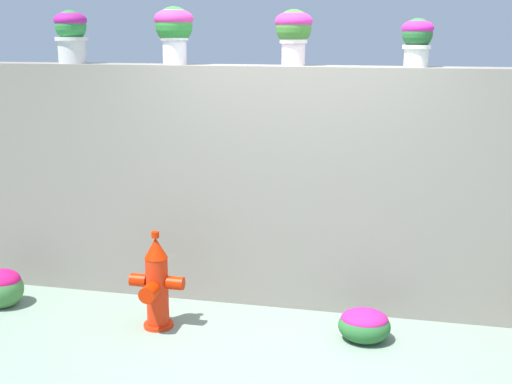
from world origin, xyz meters
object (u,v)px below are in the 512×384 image
object	(u,v)px
fire_hydrant	(157,285)
flower_bush_left	(1,286)
flower_bush_right	(364,324)
potted_plant_1	(71,32)
potted_plant_4	(417,38)
potted_plant_2	(174,28)
potted_plant_3	(294,30)

from	to	relation	value
fire_hydrant	flower_bush_left	xyz separation A→B (m)	(-1.46, 0.12, -0.18)
flower_bush_right	potted_plant_1	bearing A→B (deg)	167.10
potted_plant_4	flower_bush_right	size ratio (longest dim) A/B	0.92
flower_bush_left	potted_plant_2	bearing A→B (deg)	23.09
potted_plant_4	fire_hydrant	world-z (taller)	potted_plant_4
fire_hydrant	flower_bush_right	distance (m)	1.64
potted_plant_2	flower_bush_right	size ratio (longest dim) A/B	1.18
potted_plant_4	flower_bush_left	bearing A→B (deg)	-169.67
potted_plant_1	potted_plant_3	distance (m)	1.92
potted_plant_4	flower_bush_left	distance (m)	3.99
fire_hydrant	flower_bush_left	world-z (taller)	fire_hydrant
potted_plant_4	fire_hydrant	xyz separation A→B (m)	(-1.90, -0.73, -1.89)
flower_bush_left	potted_plant_1	bearing A→B (deg)	51.77
potted_plant_1	fire_hydrant	distance (m)	2.29
potted_plant_1	potted_plant_2	size ratio (longest dim) A/B	0.95
potted_plant_1	potted_plant_4	bearing A→B (deg)	0.04
potted_plant_2	flower_bush_right	xyz separation A→B (m)	(1.67, -0.59, -2.19)
potted_plant_1	fire_hydrant	world-z (taller)	potted_plant_1
potted_plant_3	flower_bush_right	size ratio (longest dim) A/B	1.11
potted_plant_1	potted_plant_2	bearing A→B (deg)	-0.52
potted_plant_4	flower_bush_right	world-z (taller)	potted_plant_4
potted_plant_2	potted_plant_4	distance (m)	1.95
potted_plant_1	potted_plant_2	world-z (taller)	potted_plant_2
potted_plant_3	flower_bush_left	size ratio (longest dim) A/B	1.15
potted_plant_1	flower_bush_left	size ratio (longest dim) A/B	1.17
potted_plant_3	flower_bush_right	bearing A→B (deg)	-42.94
potted_plant_1	fire_hydrant	bearing A→B (deg)	-36.54
flower_bush_left	flower_bush_right	xyz separation A→B (m)	(3.08, 0.01, -0.04)
potted_plant_3	flower_bush_left	distance (m)	3.27
potted_plant_2	potted_plant_4	size ratio (longest dim) A/B	1.28
flower_bush_right	potted_plant_2	bearing A→B (deg)	160.62
potted_plant_3	fire_hydrant	size ratio (longest dim) A/B	0.56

